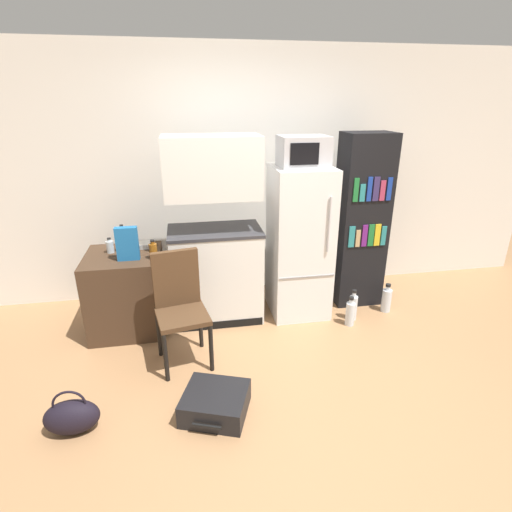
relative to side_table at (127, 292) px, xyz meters
name	(u,v)px	position (x,y,z in m)	size (l,w,h in m)	color
ground_plane	(298,398)	(1.34, -1.27, -0.38)	(24.00, 24.00, 0.00)	#A3754C
wall_back	(271,175)	(1.54, 0.73, 0.93)	(6.40, 0.10, 2.62)	white
side_table	(127,292)	(0.00, 0.00, 0.00)	(0.68, 0.67, 0.76)	#422D1E
kitchen_hutch	(215,241)	(0.86, 0.07, 0.44)	(0.89, 0.54, 1.79)	silver
refrigerator	(299,243)	(1.70, 0.04, 0.37)	(0.57, 0.60, 1.50)	white
microwave	(303,151)	(1.70, 0.04, 1.26)	(0.45, 0.36, 0.28)	#B7B7BC
bookshelf	(361,222)	(2.38, 0.15, 0.52)	(0.49, 0.37, 1.79)	black
bottle_clear_short	(110,246)	(-0.11, 0.08, 0.44)	(0.07, 0.07, 0.14)	silver
bottle_amber_beer	(153,251)	(0.29, -0.15, 0.45)	(0.07, 0.07, 0.18)	brown
bottle_blue_soda	(123,241)	(0.02, 0.06, 0.49)	(0.06, 0.06, 0.27)	#1E47A3
bowl	(145,245)	(0.19, 0.18, 0.40)	(0.16, 0.16, 0.05)	silver
cereal_box	(127,244)	(0.08, -0.13, 0.53)	(0.19, 0.07, 0.30)	#1E66A8
chair	(179,299)	(0.50, -0.59, 0.18)	(0.47, 0.47, 0.95)	black
suitcase_large_flat	(215,403)	(0.72, -1.31, -0.29)	(0.55, 0.52, 0.17)	black
handbag	(72,417)	(-0.23, -1.31, -0.25)	(0.36, 0.20, 0.33)	black
water_bottle_front	(350,313)	(2.13, -0.35, -0.25)	(0.09, 0.09, 0.30)	silver
water_bottle_middle	(386,300)	(2.61, -0.16, -0.25)	(0.10, 0.10, 0.31)	silver
water_bottle_back	(353,307)	(2.20, -0.25, -0.24)	(0.08, 0.08, 0.33)	silver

